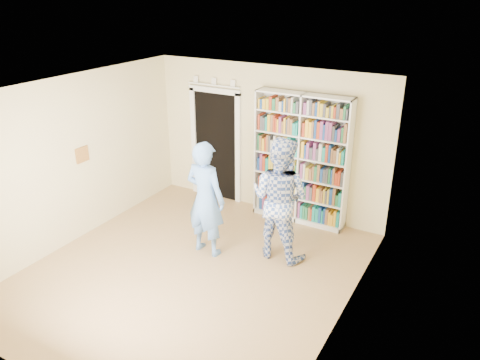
# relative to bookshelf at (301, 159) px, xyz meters

# --- Properties ---
(floor) EXTENTS (5.00, 5.00, 0.00)m
(floor) POSITION_rel_bookshelf_xyz_m (-0.73, -2.34, -1.17)
(floor) COLOR #A07D4D
(floor) RESTS_ON ground
(ceiling) EXTENTS (5.00, 5.00, 0.00)m
(ceiling) POSITION_rel_bookshelf_xyz_m (-0.73, -2.34, 1.53)
(ceiling) COLOR white
(ceiling) RESTS_ON wall_back
(wall_back) EXTENTS (4.50, 0.00, 4.50)m
(wall_back) POSITION_rel_bookshelf_xyz_m (-0.73, 0.16, 0.18)
(wall_back) COLOR beige
(wall_back) RESTS_ON floor
(wall_left) EXTENTS (0.00, 5.00, 5.00)m
(wall_left) POSITION_rel_bookshelf_xyz_m (-2.98, -2.34, 0.18)
(wall_left) COLOR beige
(wall_left) RESTS_ON floor
(wall_right) EXTENTS (0.00, 5.00, 5.00)m
(wall_right) POSITION_rel_bookshelf_xyz_m (1.52, -2.34, 0.18)
(wall_right) COLOR beige
(wall_right) RESTS_ON floor
(bookshelf) EXTENTS (1.68, 0.32, 2.31)m
(bookshelf) POSITION_rel_bookshelf_xyz_m (0.00, 0.00, 0.00)
(bookshelf) COLOR white
(bookshelf) RESTS_ON floor
(doorway) EXTENTS (1.10, 0.08, 2.43)m
(doorway) POSITION_rel_bookshelf_xyz_m (-1.83, 0.13, 0.01)
(doorway) COLOR black
(doorway) RESTS_ON floor
(wall_art) EXTENTS (0.03, 0.25, 0.25)m
(wall_art) POSITION_rel_bookshelf_xyz_m (-2.96, -2.14, 0.23)
(wall_art) COLOR brown
(wall_art) RESTS_ON wall_left
(man_blue) EXTENTS (0.70, 0.49, 1.84)m
(man_blue) POSITION_rel_bookshelf_xyz_m (-0.84, -1.74, -0.24)
(man_blue) COLOR #5F8ED4
(man_blue) RESTS_ON floor
(man_plaid) EXTENTS (0.99, 0.80, 1.94)m
(man_plaid) POSITION_rel_bookshelf_xyz_m (0.18, -1.26, -0.20)
(man_plaid) COLOR #33509D
(man_plaid) RESTS_ON floor
(paper_sheet) EXTENTS (0.18, 0.10, 0.29)m
(paper_sheet) POSITION_rel_bookshelf_xyz_m (0.32, -1.44, -0.20)
(paper_sheet) COLOR white
(paper_sheet) RESTS_ON man_plaid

